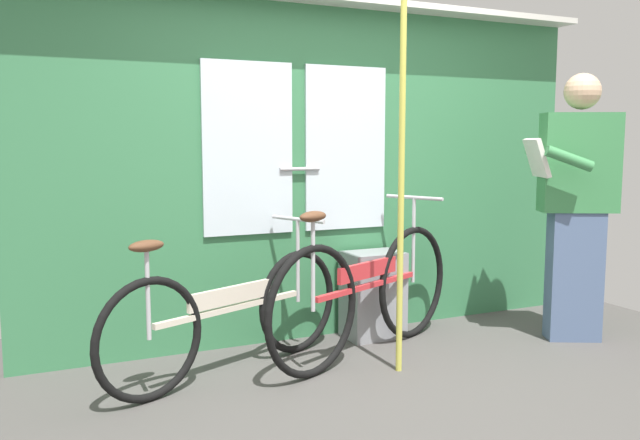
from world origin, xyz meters
TOP-DOWN VIEW (x-y plane):
  - ground_plane at (0.00, 0.00)m, footprint 5.04×4.00m
  - train_door_wall at (-0.01, 1.19)m, footprint 4.04×0.28m
  - bicycle_near_door at (-0.83, 0.67)m, footprint 1.63×0.78m
  - bicycle_leaning_behind at (0.05, 0.65)m, footprint 1.65×0.81m
  - passenger_reading_newspaper at (1.47, 0.37)m, footprint 0.64×0.59m
  - trash_bin_by_wall at (0.28, 0.98)m, footprint 0.39×0.28m
  - handrail_pole at (0.08, 0.32)m, footprint 0.04×0.04m

SIDE VIEW (x-z plane):
  - ground_plane at x=0.00m, z-range -0.04..0.00m
  - trash_bin_by_wall at x=0.28m, z-range 0.00..0.59m
  - bicycle_near_door at x=-0.83m, z-range -0.08..0.79m
  - bicycle_leaning_behind at x=0.05m, z-range -0.08..0.89m
  - passenger_reading_newspaper at x=1.47m, z-range 0.05..1.83m
  - handrail_pole at x=0.08m, z-range 0.00..2.22m
  - train_door_wall at x=-0.01m, z-range 0.05..2.31m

